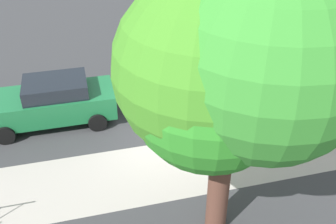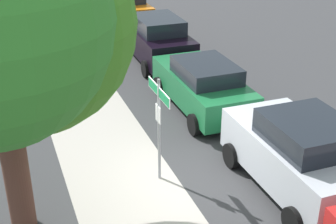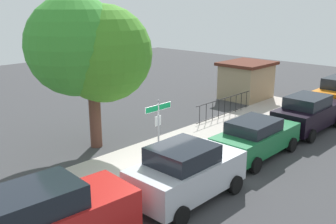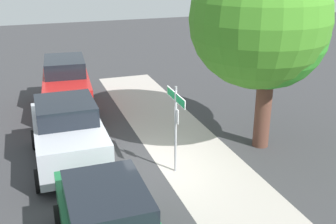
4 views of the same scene
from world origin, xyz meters
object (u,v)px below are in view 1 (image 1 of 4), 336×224
shade_tree (231,71)px  street_sign (158,103)px  car_red (304,68)px  car_silver (182,79)px  car_green (51,101)px

shade_tree → street_sign: bearing=-75.2°
car_red → shade_tree: bearing=48.8°
street_sign → shade_tree: shade_tree is taller
street_sign → car_red: street_sign is taller
street_sign → shade_tree: bearing=104.8°
street_sign → car_silver: street_sign is taller
shade_tree → car_green: shade_tree is taller
car_green → shade_tree: bearing=125.2°
street_sign → car_silver: (-1.58, -2.85, -0.86)m
shade_tree → car_silver: 6.86m
street_sign → car_red: size_ratio=0.55×
car_red → street_sign: bearing=24.8°
shade_tree → car_green: (4.03, -5.67, -3.44)m
street_sign → car_silver: size_ratio=0.63×
car_red → car_green: car_red is taller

